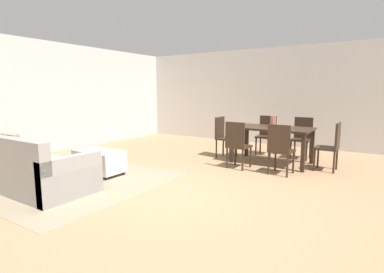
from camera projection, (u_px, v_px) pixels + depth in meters
name	position (u px, v px, depth m)	size (l,w,h in m)	color
ground_plane	(175.00, 194.00, 4.42)	(10.80, 10.80, 0.00)	#9E7A56
wall_back	(282.00, 97.00, 8.36)	(9.00, 0.12, 2.70)	beige
wall_left	(33.00, 98.00, 7.07)	(0.12, 11.00, 2.70)	beige
area_rug	(70.00, 180.00, 5.13)	(3.00, 2.80, 0.01)	gray
couch	(30.00, 170.00, 4.66)	(2.07, 0.96, 0.86)	gray
ottoman_table	(99.00, 161.00, 5.48)	(0.92, 0.50, 0.44)	silver
dining_table	(272.00, 132.00, 6.27)	(1.57, 0.91, 0.76)	#332319
dining_chair_near_left	(237.00, 142.00, 5.83)	(0.42, 0.42, 0.92)	#332319
dining_chair_near_right	(280.00, 147.00, 5.39)	(0.42, 0.42, 0.92)	#332319
dining_chair_far_left	(267.00, 133.00, 7.21)	(0.42, 0.42, 0.92)	#332319
dining_chair_far_right	(302.00, 135.00, 6.77)	(0.40, 0.40, 0.92)	#332319
dining_chair_head_east	(332.00, 144.00, 5.66)	(0.40, 0.40, 0.92)	#332319
dining_chair_head_west	(223.00, 135.00, 6.90)	(0.40, 0.40, 0.92)	#332319
vase_centerpiece	(273.00, 121.00, 6.27)	(0.12, 0.12, 0.24)	#B26659
book_on_ottoman	(91.00, 150.00, 5.44)	(0.26, 0.20, 0.03)	silver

